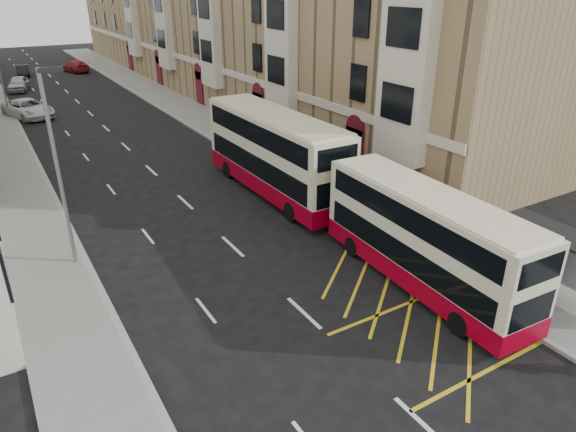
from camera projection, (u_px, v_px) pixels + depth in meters
ground at (375, 379)px, 15.54m from camera, size 200.00×200.00×0.00m
pavement_right at (216, 125)px, 42.60m from camera, size 4.00×120.00×0.15m
pavement_left at (9, 155)px, 35.33m from camera, size 3.00×120.00×0.15m
kerb_right at (193, 128)px, 41.66m from camera, size 0.25×120.00×0.15m
kerb_left at (32, 151)px, 36.03m from camera, size 0.25×120.00×0.15m
road_markings at (79, 103)px, 50.54m from camera, size 10.00×110.00×0.01m
terrace_right at (213, 16)px, 54.68m from camera, size 10.75×79.00×15.25m
bus_shelter at (568, 254)px, 18.26m from camera, size 1.65×4.25×2.70m
guard_railing at (402, 234)px, 22.59m from camera, size 0.06×6.56×1.01m
street_lamp_near at (57, 160)px, 19.96m from camera, size 0.93×0.18×8.00m
double_decker_front at (424, 239)px, 19.64m from camera, size 2.76×9.97×3.94m
double_decker_rear at (275, 154)px, 28.19m from camera, size 2.67×11.52×4.59m
litter_bin at (514, 298)px, 18.45m from camera, size 0.53×0.53×0.88m
pedestrian_mid at (530, 275)px, 19.16m from camera, size 1.01×0.92×1.67m
pedestrian_far at (500, 267)px, 19.49m from camera, size 1.16×0.65×1.87m
white_van at (28, 109)px, 44.95m from camera, size 4.33×6.25×1.59m
car_silver at (18, 84)px, 55.87m from camera, size 2.84×4.86×1.55m
car_dark at (23, 71)px, 64.51m from camera, size 1.69×4.14×1.33m
car_red at (75, 66)px, 67.57m from camera, size 3.40×5.60×1.52m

